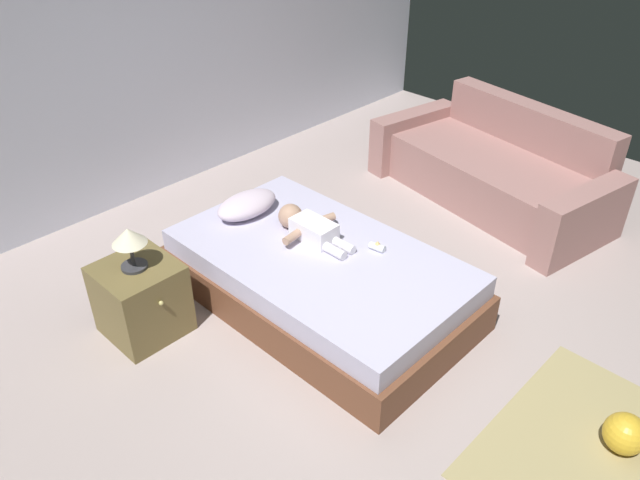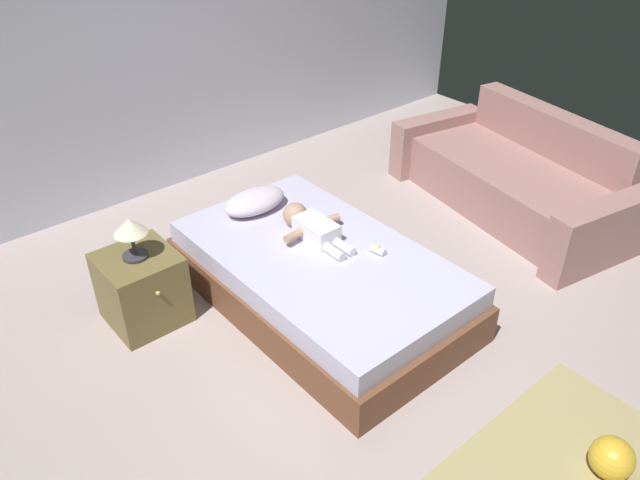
{
  "view_description": "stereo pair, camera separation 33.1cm",
  "coord_description": "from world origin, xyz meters",
  "views": [
    {
      "loc": [
        -2.23,
        -1.61,
        2.75
      ],
      "look_at": [
        0.19,
        0.73,
        0.52
      ],
      "focal_mm": 34.64,
      "sensor_mm": 36.0,
      "label": 1
    },
    {
      "loc": [
        -1.99,
        -1.84,
        2.75
      ],
      "look_at": [
        0.19,
        0.73,
        0.52
      ],
      "focal_mm": 34.64,
      "sensor_mm": 36.0,
      "label": 2
    }
  ],
  "objects": [
    {
      "name": "toothbrush",
      "position": [
        0.47,
        0.98,
        0.43
      ],
      "size": [
        0.02,
        0.15,
        0.02
      ],
      "color": "#B437A8",
      "rests_on": "bed"
    },
    {
      "name": "ground_plane",
      "position": [
        0.0,
        0.0,
        0.0
      ],
      "size": [
        8.0,
        8.0,
        0.0
      ],
      "primitive_type": "plane",
      "color": "#AB9A96"
    },
    {
      "name": "couch",
      "position": [
        2.35,
        0.65,
        0.27
      ],
      "size": [
        1.38,
        2.25,
        0.79
      ],
      "color": "#9F716C",
      "rests_on": "ground_plane"
    },
    {
      "name": "bed",
      "position": [
        0.19,
        0.73,
        0.21
      ],
      "size": [
        1.2,
        2.06,
        0.42
      ],
      "color": "brown",
      "rests_on": "ground_plane"
    },
    {
      "name": "baby_bottle",
      "position": [
        0.47,
        0.48,
        0.45
      ],
      "size": [
        0.07,
        0.11,
        0.07
      ],
      "color": "white",
      "rests_on": "bed"
    },
    {
      "name": "lamp",
      "position": [
        -0.81,
        1.36,
        0.71
      ],
      "size": [
        0.21,
        0.21,
        0.28
      ],
      "color": "#333338",
      "rests_on": "nightstand"
    },
    {
      "name": "pillow",
      "position": [
        0.18,
        1.46,
        0.5
      ],
      "size": [
        0.49,
        0.29,
        0.15
      ],
      "color": "silver",
      "rests_on": "bed"
    },
    {
      "name": "toy_ball",
      "position": [
        0.41,
        -1.27,
        0.12
      ],
      "size": [
        0.22,
        0.22,
        0.22
      ],
      "primitive_type": "sphere",
      "color": "gold",
      "rests_on": "rug"
    },
    {
      "name": "nightstand",
      "position": [
        -0.81,
        1.36,
        0.25
      ],
      "size": [
        0.47,
        0.5,
        0.5
      ],
      "color": "brown",
      "rests_on": "ground_plane"
    },
    {
      "name": "wall_behind_bed",
      "position": [
        0.0,
        3.0,
        1.31
      ],
      "size": [
        8.0,
        0.12,
        2.61
      ],
      "primitive_type": "cube",
      "color": "silver",
      "rests_on": "ground_plane"
    },
    {
      "name": "rug",
      "position": [
        0.27,
        -1.17,
        0.0
      ],
      "size": [
        1.33,
        0.96,
        0.01
      ],
      "color": "tan",
      "rests_on": "ground_plane"
    },
    {
      "name": "baby",
      "position": [
        0.28,
        0.94,
        0.49
      ],
      "size": [
        0.47,
        0.64,
        0.17
      ],
      "color": "white",
      "rests_on": "bed"
    }
  ]
}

